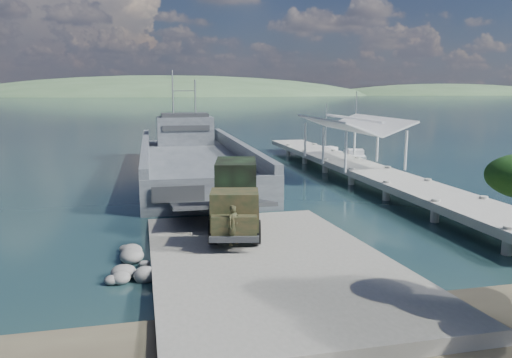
# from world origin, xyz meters

# --- Properties ---
(ground) EXTENTS (1400.00, 1400.00, 0.00)m
(ground) POSITION_xyz_m (0.00, 0.00, 0.00)
(ground) COLOR #18323B
(ground) RESTS_ON ground
(boat_ramp) EXTENTS (10.00, 18.00, 0.50)m
(boat_ramp) POSITION_xyz_m (0.00, -1.00, 0.25)
(boat_ramp) COLOR slate
(boat_ramp) RESTS_ON ground
(shoreline_rocks) EXTENTS (3.20, 5.60, 0.90)m
(shoreline_rocks) POSITION_xyz_m (-6.20, 0.50, 0.00)
(shoreline_rocks) COLOR #62625F
(shoreline_rocks) RESTS_ON ground
(distant_headlands) EXTENTS (1000.00, 240.00, 48.00)m
(distant_headlands) POSITION_xyz_m (50.00, 560.00, 0.00)
(distant_headlands) COLOR #3D5B39
(distant_headlands) RESTS_ON ground
(pier) EXTENTS (6.40, 44.00, 6.10)m
(pier) POSITION_xyz_m (13.00, 18.77, 1.60)
(pier) COLOR gray
(pier) RESTS_ON ground
(landing_craft) EXTENTS (9.51, 35.53, 10.50)m
(landing_craft) POSITION_xyz_m (-0.69, 23.67, 0.86)
(landing_craft) COLOR #41474D
(landing_craft) RESTS_ON ground
(military_truck) EXTENTS (3.69, 7.66, 3.42)m
(military_truck) POSITION_xyz_m (-0.56, 3.52, 2.20)
(military_truck) COLOR black
(military_truck) RESTS_ON boat_ramp
(soldier) EXTENTS (0.77, 0.72, 1.77)m
(soldier) POSITION_xyz_m (-1.36, -0.28, 1.39)
(soldier) COLOR black
(soldier) RESTS_ON boat_ramp
(sailboat_near) EXTENTS (3.75, 6.56, 7.68)m
(sailboat_near) POSITION_xyz_m (17.41, 28.89, 0.41)
(sailboat_near) COLOR silver
(sailboat_near) RESTS_ON ground
(sailboat_far) EXTENTS (2.50, 5.31, 6.23)m
(sailboat_far) POSITION_xyz_m (16.03, 33.96, 0.33)
(sailboat_far) COLOR silver
(sailboat_far) RESTS_ON ground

